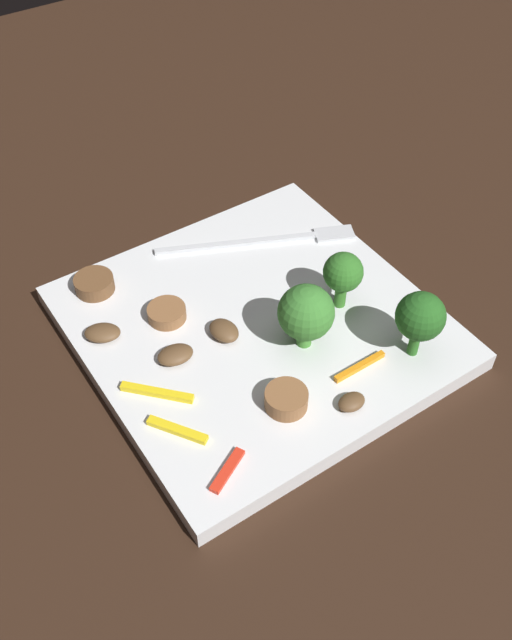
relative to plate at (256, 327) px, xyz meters
name	(u,v)px	position (x,y,z in m)	size (l,w,h in m)	color
ground_plane	(256,334)	(0.00, 0.00, -0.01)	(1.40, 1.40, 0.00)	black
plate	(256,327)	(0.00, 0.00, 0.00)	(0.27, 0.27, 0.02)	white
fork	(271,240)	(0.07, 0.07, 0.01)	(0.17, 0.09, 0.00)	silver
broccoli_floret_0	(420,317)	(0.08, -0.10, 0.05)	(0.04, 0.04, 0.06)	#296420
broccoli_floret_1	(343,273)	(0.07, -0.02, 0.04)	(0.03, 0.03, 0.05)	#347525
broccoli_floret_2	(306,313)	(0.02, -0.04, 0.04)	(0.04, 0.04, 0.06)	#408630
sausage_slice_0	(286,399)	(-0.03, -0.08, 0.02)	(0.03, 0.03, 0.01)	brown
sausage_slice_1	(94,284)	(-0.09, 0.10, 0.01)	(0.03, 0.03, 0.01)	brown
sausage_slice_2	(167,313)	(-0.06, 0.04, 0.01)	(0.03, 0.03, 0.01)	brown
mushroom_0	(351,402)	(0.01, -0.11, 0.01)	(0.02, 0.02, 0.01)	brown
mushroom_1	(102,333)	(-0.11, 0.05, 0.01)	(0.03, 0.02, 0.01)	brown
mushroom_2	(227,334)	(-0.03, 0.00, 0.01)	(0.03, 0.02, 0.01)	brown
mushroom_3	(175,354)	(-0.07, 0.00, 0.01)	(0.03, 0.02, 0.01)	brown
pepper_strip_0	(360,366)	(0.04, -0.09, 0.01)	(0.05, 0.00, 0.00)	orange
pepper_strip_1	(177,430)	(-0.11, -0.06, 0.01)	(0.05, 0.01, 0.00)	yellow
pepper_strip_2	(157,392)	(-0.10, -0.02, 0.01)	(0.06, 0.01, 0.00)	yellow
pepper_strip_3	(227,470)	(-0.09, -0.11, 0.01)	(0.04, 0.01, 0.00)	red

